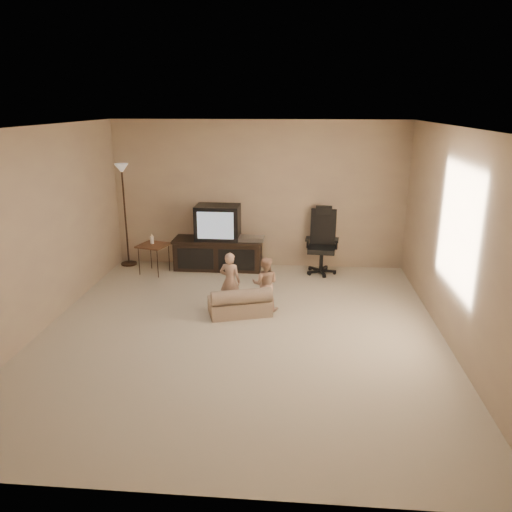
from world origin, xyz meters
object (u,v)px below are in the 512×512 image
at_px(tv_stand, 219,242).
at_px(office_chair, 322,249).
at_px(toddler_right, 265,284).
at_px(toddler_left, 230,281).
at_px(child_sofa, 240,304).
at_px(side_table, 153,245).
at_px(floor_lamp, 123,192).

bearing_deg(tv_stand, office_chair, -2.11).
xyz_separation_m(office_chair, toddler_right, (-0.84, -1.68, -0.02)).
distance_m(office_chair, toddler_left, 2.15).
xyz_separation_m(child_sofa, toddler_left, (-0.16, 0.20, 0.25)).
bearing_deg(side_table, toddler_left, -43.59).
bearing_deg(toddler_right, side_table, -33.55).
bearing_deg(toddler_left, floor_lamp, -28.60).
relative_size(tv_stand, child_sofa, 1.69).
height_order(office_chair, floor_lamp, floor_lamp).
bearing_deg(office_chair, floor_lamp, -176.03).
bearing_deg(child_sofa, office_chair, 41.11).
xyz_separation_m(side_table, toddler_left, (1.48, -1.41, -0.07)).
height_order(tv_stand, child_sofa, tv_stand).
distance_m(toddler_left, toddler_right, 0.49).
height_order(tv_stand, toddler_right, tv_stand).
height_order(side_table, floor_lamp, floor_lamp).
distance_m(side_table, floor_lamp, 1.09).
distance_m(floor_lamp, toddler_left, 2.90).
xyz_separation_m(side_table, child_sofa, (1.65, -1.62, -0.32)).
height_order(tv_stand, floor_lamp, floor_lamp).
bearing_deg(floor_lamp, side_table, -34.79).
bearing_deg(toddler_left, office_chair, -115.40).
bearing_deg(toddler_right, child_sofa, 35.19).
relative_size(tv_stand, toddler_left, 1.90).
bearing_deg(child_sofa, tv_stand, 89.66).
relative_size(tv_stand, toddler_right, 2.04).
bearing_deg(toddler_left, child_sofa, 141.44).
distance_m(tv_stand, office_chair, 1.77).
height_order(side_table, toddler_right, toddler_right).
relative_size(floor_lamp, toddler_right, 2.34).
bearing_deg(toddler_right, floor_lamp, -33.38).
height_order(office_chair, toddler_left, office_chair).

